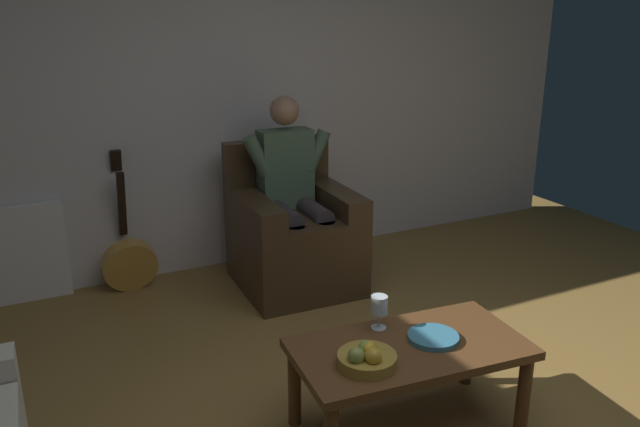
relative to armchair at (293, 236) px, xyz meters
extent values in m
cube|color=silver|center=(0.14, -0.60, 1.00)|extent=(5.74, 0.06, 2.69)
cube|color=#3D2C1B|center=(0.00, 0.04, -0.13)|extent=(0.77, 0.81, 0.43)
cube|color=#3D2C1B|center=(0.00, 0.10, 0.13)|extent=(0.42, 0.68, 0.10)
cube|color=#3D2C1B|center=(-0.28, 0.05, 0.20)|extent=(0.20, 0.79, 0.24)
cube|color=#3D2C1B|center=(0.29, 0.03, 0.20)|extent=(0.20, 0.79, 0.24)
cube|color=#3D2C1B|center=(-0.01, -0.30, 0.35)|extent=(0.75, 0.15, 0.53)
cube|color=#49634A|center=(0.00, -0.13, 0.44)|extent=(0.36, 0.19, 0.53)
sphere|color=#A87A5B|center=(0.00, -0.13, 0.83)|extent=(0.19, 0.19, 0.19)
cylinder|color=#3A3236|center=(-0.10, 0.09, 0.19)|extent=(0.15, 0.43, 0.13)
cylinder|color=#3A3236|center=(-0.09, 0.31, -0.08)|extent=(0.12, 0.12, 0.53)
cylinder|color=#49634A|center=(-0.21, -0.07, 0.56)|extent=(0.20, 0.10, 0.29)
cylinder|color=#3A3236|center=(0.11, 0.08, 0.19)|extent=(0.15, 0.43, 0.13)
cylinder|color=#3A3236|center=(0.11, 0.30, -0.08)|extent=(0.12, 0.12, 0.53)
cylinder|color=#49634A|center=(0.20, -0.08, 0.56)|extent=(0.20, 0.10, 0.29)
cube|color=brown|center=(0.19, 1.68, 0.06)|extent=(1.06, 0.62, 0.04)
cylinder|color=brown|center=(-0.25, 1.93, -0.15)|extent=(0.06, 0.06, 0.38)
cylinder|color=brown|center=(-0.28, 1.50, -0.15)|extent=(0.06, 0.06, 0.38)
cylinder|color=brown|center=(0.63, 1.42, -0.15)|extent=(0.06, 0.06, 0.38)
cylinder|color=#BA8838|center=(1.02, -0.39, -0.17)|extent=(0.36, 0.18, 0.37)
cylinder|color=black|center=(1.02, -0.34, -0.15)|extent=(0.10, 0.03, 0.10)
cube|color=black|center=(1.02, -0.48, 0.23)|extent=(0.05, 0.13, 0.46)
cube|color=black|center=(1.02, -0.55, 0.52)|extent=(0.07, 0.06, 0.14)
cube|color=white|center=(1.64, -0.53, -0.02)|extent=(0.51, 0.06, 0.64)
cylinder|color=silver|center=(0.24, 1.49, 0.08)|extent=(0.07, 0.07, 0.01)
cylinder|color=silver|center=(0.24, 1.49, 0.12)|extent=(0.01, 0.01, 0.07)
cylinder|color=silver|center=(0.24, 1.49, 0.20)|extent=(0.08, 0.08, 0.08)
cylinder|color=#590C19|center=(0.24, 1.49, 0.17)|extent=(0.07, 0.07, 0.03)
cylinder|color=olive|center=(0.45, 1.74, 0.10)|extent=(0.25, 0.25, 0.05)
sphere|color=olive|center=(0.51, 1.76, 0.15)|extent=(0.07, 0.07, 0.07)
sphere|color=gold|center=(0.45, 1.79, 0.15)|extent=(0.07, 0.07, 0.07)
sphere|color=gold|center=(0.44, 1.74, 0.15)|extent=(0.07, 0.07, 0.07)
sphere|color=#889D41|center=(0.44, 1.73, 0.15)|extent=(0.07, 0.07, 0.07)
cylinder|color=teal|center=(0.08, 1.69, 0.09)|extent=(0.23, 0.23, 0.02)
camera|label=1|loc=(1.64, 3.71, 1.48)|focal=35.84mm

